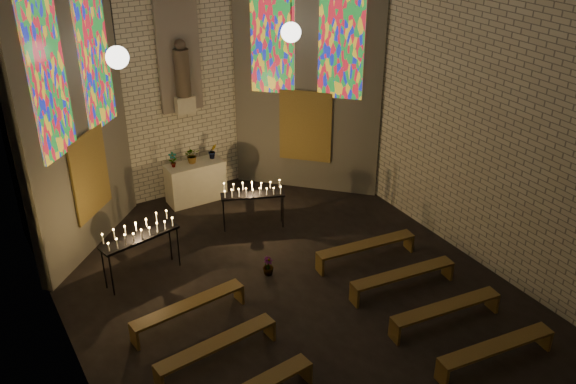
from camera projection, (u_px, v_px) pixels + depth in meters
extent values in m
plane|color=black|center=(315.00, 322.00, 11.73)|extent=(12.00, 12.00, 0.00)
cube|color=beige|center=(177.00, 56.00, 14.67)|extent=(8.00, 0.02, 7.00)
cube|color=beige|center=(61.00, 210.00, 8.30)|extent=(0.02, 12.00, 7.00)
cube|color=beige|center=(501.00, 103.00, 11.89)|extent=(0.02, 12.00, 7.00)
cube|color=beige|center=(69.00, 91.00, 12.48)|extent=(2.72, 2.72, 7.00)
cube|color=beige|center=(308.00, 52.00, 14.95)|extent=(2.72, 2.72, 7.00)
cube|color=#4C3F8C|center=(48.00, 79.00, 11.52)|extent=(0.78, 0.78, 3.00)
cube|color=#4C3F8C|center=(94.00, 55.00, 12.91)|extent=(0.78, 0.78, 3.00)
cube|color=#4C3F8C|center=(272.00, 30.00, 14.76)|extent=(0.78, 0.78, 3.00)
cube|color=#4C3F8C|center=(342.00, 34.00, 14.40)|extent=(0.78, 0.78, 3.00)
cube|color=brown|center=(90.00, 175.00, 13.29)|extent=(0.95, 0.95, 1.80)
cube|color=brown|center=(305.00, 126.00, 15.65)|extent=(0.95, 0.95, 1.80)
cube|color=gray|center=(179.00, 56.00, 14.61)|extent=(1.00, 0.12, 2.60)
cube|color=beige|center=(185.00, 104.00, 15.02)|extent=(0.45, 0.30, 0.40)
cylinder|color=brown|center=(182.00, 73.00, 14.67)|extent=(0.36, 0.36, 1.10)
sphere|color=brown|center=(180.00, 45.00, 14.36)|extent=(0.26, 0.26, 0.26)
sphere|color=white|center=(117.00, 57.00, 12.04)|extent=(0.44, 0.44, 0.44)
sphere|color=white|center=(291.00, 32.00, 13.75)|extent=(0.44, 0.44, 0.44)
cube|color=beige|center=(196.00, 182.00, 15.65)|extent=(1.40, 0.60, 1.00)
imported|color=#4C723F|center=(173.00, 160.00, 15.14)|extent=(0.22, 0.16, 0.38)
imported|color=#4C723F|center=(192.00, 155.00, 15.36)|extent=(0.40, 0.36, 0.39)
imported|color=#4C723F|center=(213.00, 151.00, 15.59)|extent=(0.22, 0.18, 0.38)
imported|color=#4C723F|center=(268.00, 266.00, 12.98)|extent=(0.29, 0.29, 0.39)
cube|color=black|center=(140.00, 237.00, 12.57)|extent=(1.66, 0.70, 0.05)
cylinder|color=black|center=(112.00, 276.00, 12.24)|extent=(0.03, 0.03, 0.91)
cylinder|color=black|center=(178.00, 247.00, 13.14)|extent=(0.03, 0.03, 0.91)
cylinder|color=black|center=(104.00, 269.00, 12.44)|extent=(0.03, 0.03, 0.91)
cylinder|color=black|center=(170.00, 241.00, 13.34)|extent=(0.03, 0.03, 0.91)
cube|color=black|center=(253.00, 195.00, 14.37)|extent=(1.45, 0.85, 0.04)
cylinder|color=black|center=(224.00, 216.00, 14.36)|extent=(0.03, 0.03, 0.80)
cylinder|color=black|center=(283.00, 212.00, 14.53)|extent=(0.03, 0.03, 0.80)
cylinder|color=black|center=(223.00, 210.00, 14.59)|extent=(0.03, 0.03, 0.80)
cylinder|color=black|center=(281.00, 206.00, 14.76)|extent=(0.03, 0.03, 0.80)
cube|color=#533C17|center=(188.00, 305.00, 11.54)|extent=(2.22, 0.55, 0.05)
cube|color=#533C17|center=(134.00, 337.00, 11.06)|extent=(0.09, 0.31, 0.40)
cube|color=#533C17|center=(239.00, 292.00, 12.20)|extent=(0.09, 0.31, 0.40)
cube|color=#533C17|center=(366.00, 245.00, 13.32)|extent=(2.22, 0.55, 0.05)
cube|color=#533C17|center=(320.00, 265.00, 13.02)|extent=(0.09, 0.31, 0.40)
cube|color=#533C17|center=(409.00, 241.00, 13.80)|extent=(0.09, 0.31, 0.40)
cube|color=#533C17|center=(216.00, 344.00, 10.63)|extent=(2.22, 0.55, 0.05)
cube|color=#533C17|center=(159.00, 381.00, 10.15)|extent=(0.09, 0.31, 0.40)
cube|color=#533C17|center=(269.00, 328.00, 11.29)|extent=(0.09, 0.31, 0.40)
cube|color=#533C17|center=(403.00, 273.00, 12.41)|extent=(2.22, 0.55, 0.05)
cube|color=#533C17|center=(354.00, 296.00, 12.11)|extent=(0.09, 0.31, 0.40)
cube|color=#533C17|center=(448.00, 269.00, 12.89)|extent=(0.09, 0.31, 0.40)
cube|color=#533C17|center=(305.00, 369.00, 10.37)|extent=(0.09, 0.31, 0.40)
cube|color=#533C17|center=(446.00, 307.00, 11.49)|extent=(2.22, 0.55, 0.05)
cube|color=#533C17|center=(395.00, 332.00, 11.19)|extent=(0.09, 0.31, 0.40)
cube|color=#533C17|center=(492.00, 300.00, 11.97)|extent=(0.09, 0.31, 0.40)
cube|color=#533C17|center=(497.00, 346.00, 10.58)|extent=(2.22, 0.55, 0.05)
cube|color=#533C17|center=(442.00, 374.00, 10.28)|extent=(0.09, 0.31, 0.40)
cube|color=#533C17|center=(544.00, 337.00, 11.06)|extent=(0.09, 0.31, 0.40)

